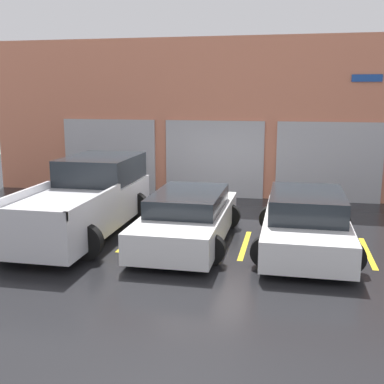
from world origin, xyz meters
The scene contains 9 objects.
ground_plane centered at (0.00, 0.00, 0.00)m, with size 28.00×28.00×0.00m, color black.
shophouse_building centered at (-0.01, 3.29, 2.57)m, with size 16.34×0.68×5.24m.
pickup_truck centered at (-2.71, -1.83, 0.83)m, with size 2.49×5.34×1.78m.
sedan_white centered at (2.71, -2.12, 0.61)m, with size 2.25×4.30×1.29m.
sedan_side centered at (0.00, -2.13, 0.57)m, with size 2.18×4.48×1.19m.
parking_stripe_far_left centered at (-4.06, -2.15, 0.00)m, with size 0.12×2.20×0.01m, color gold.
parking_stripe_left centered at (-1.35, -2.15, 0.00)m, with size 0.12×2.20×0.01m, color gold.
parking_stripe_centre centered at (1.35, -2.15, 0.00)m, with size 0.12×2.20×0.01m, color gold.
parking_stripe_right centered at (4.06, -2.15, 0.00)m, with size 0.12×2.20×0.01m, color gold.
Camera 1 is at (2.32, -12.84, 3.46)m, focal length 45.00 mm.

